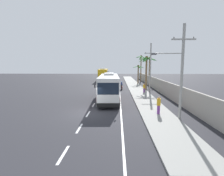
# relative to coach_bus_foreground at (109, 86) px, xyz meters

# --- Properties ---
(ground_plane) EXTENTS (160.00, 160.00, 0.00)m
(ground_plane) POSITION_rel_coach_bus_foreground_xyz_m (-1.72, -6.53, -1.93)
(ground_plane) COLOR #28282D
(sidewalk_kerb) EXTENTS (3.20, 90.00, 0.14)m
(sidewalk_kerb) POSITION_rel_coach_bus_foreground_xyz_m (5.08, 3.47, -1.86)
(sidewalk_kerb) COLOR gray
(sidewalk_kerb) RESTS_ON ground
(lane_markings) EXTENTS (3.46, 71.00, 0.01)m
(lane_markings) POSITION_rel_coach_bus_foreground_xyz_m (0.36, 7.80, -1.93)
(lane_markings) COLOR white
(lane_markings) RESTS_ON ground
(boundary_wall) EXTENTS (0.24, 60.00, 2.30)m
(boundary_wall) POSITION_rel_coach_bus_foreground_xyz_m (8.88, 7.47, -0.79)
(boundary_wall) COLOR #9E998E
(boundary_wall) RESTS_ON ground
(coach_bus_foreground) EXTENTS (3.21, 11.42, 3.72)m
(coach_bus_foreground) POSITION_rel_coach_bus_foreground_xyz_m (0.00, 0.00, 0.00)
(coach_bus_foreground) COLOR white
(coach_bus_foreground) RESTS_ON ground
(coach_bus_far_lane) EXTENTS (3.12, 10.84, 3.91)m
(coach_bus_far_lane) POSITION_rel_coach_bus_foreground_xyz_m (-3.26, 29.19, 0.10)
(coach_bus_far_lane) COLOR gold
(coach_bus_far_lane) RESTS_ON ground
(motorcycle_beside_bus) EXTENTS (0.56, 1.96, 1.62)m
(motorcycle_beside_bus) POSITION_rel_coach_bus_foreground_xyz_m (2.02, 9.99, -1.27)
(motorcycle_beside_bus) COLOR black
(motorcycle_beside_bus) RESTS_ON ground
(pedestrian_near_kerb) EXTENTS (0.36, 0.36, 1.58)m
(pedestrian_near_kerb) POSITION_rel_coach_bus_foreground_xyz_m (5.81, 5.98, -0.97)
(pedestrian_near_kerb) COLOR #75388E
(pedestrian_near_kerb) RESTS_ON sidewalk_kerb
(pedestrian_midwalk) EXTENTS (0.36, 0.36, 1.71)m
(pedestrian_midwalk) POSITION_rel_coach_bus_foreground_xyz_m (5.21, -7.20, -0.90)
(pedestrian_midwalk) COLOR #75388E
(pedestrian_midwalk) RESTS_ON sidewalk_kerb
(utility_pole_nearest) EXTENTS (3.73, 0.24, 8.31)m
(utility_pole_nearest) POSITION_rel_coach_bus_foreground_xyz_m (6.69, -8.44, 2.50)
(utility_pole_nearest) COLOR #9E9E99
(utility_pole_nearest) RESTS_ON ground
(utility_pole_mid) EXTENTS (2.19, 0.24, 8.61)m
(utility_pole_mid) POSITION_rel_coach_bus_foreground_xyz_m (6.92, 6.67, 2.54)
(utility_pole_mid) COLOR #9E9E99
(utility_pole_mid) RESTS_ON ground
(palm_nearest) EXTENTS (2.96, 2.99, 4.94)m
(palm_nearest) POSITION_rel_coach_bus_foreground_xyz_m (6.40, 20.04, 1.56)
(palm_nearest) COLOR brown
(palm_nearest) RESTS_ON ground
(palm_second) EXTENTS (3.10, 3.07, 7.70)m
(palm_second) POSITION_rel_coach_bus_foreground_xyz_m (7.92, 26.38, 3.60)
(palm_second) COLOR brown
(palm_second) RESTS_ON ground
(palm_third) EXTENTS (3.44, 3.12, 6.60)m
(palm_third) POSITION_rel_coach_bus_foreground_xyz_m (6.69, 9.42, 2.62)
(palm_third) COLOR brown
(palm_third) RESTS_ON ground
(palm_fourth) EXTENTS (3.47, 3.57, 6.93)m
(palm_fourth) POSITION_rel_coach_bus_foreground_xyz_m (9.10, 19.51, 2.80)
(palm_fourth) COLOR brown
(palm_fourth) RESTS_ON ground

